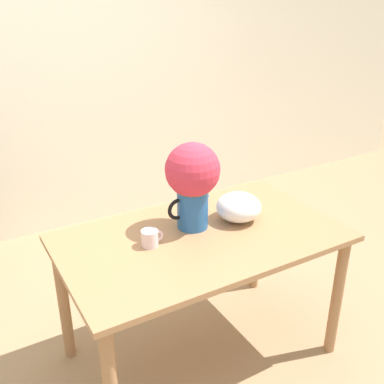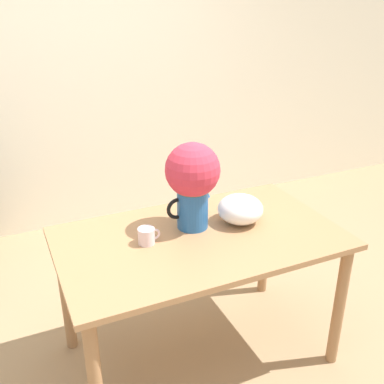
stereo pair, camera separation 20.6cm
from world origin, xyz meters
TOP-DOWN VIEW (x-y plane):
  - ground_plane at (0.00, 0.00)m, footprint 12.00×12.00m
  - wall_back at (0.00, 1.83)m, footprint 8.00×0.05m
  - table at (0.20, -0.06)m, footprint 1.41×0.83m
  - flower_vase at (0.20, 0.04)m, footprint 0.28×0.28m
  - coffee_mug at (-0.07, -0.02)m, footprint 0.11×0.08m
  - white_bowl at (0.45, -0.01)m, footprint 0.24×0.24m

SIDE VIEW (x-z plane):
  - ground_plane at x=0.00m, z-range 0.00..0.00m
  - table at x=0.20m, z-range 0.28..1.03m
  - coffee_mug at x=-0.07m, z-range 0.76..0.84m
  - white_bowl at x=0.45m, z-range 0.76..0.90m
  - flower_vase at x=0.20m, z-range 0.80..1.25m
  - wall_back at x=0.00m, z-range 0.00..2.60m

